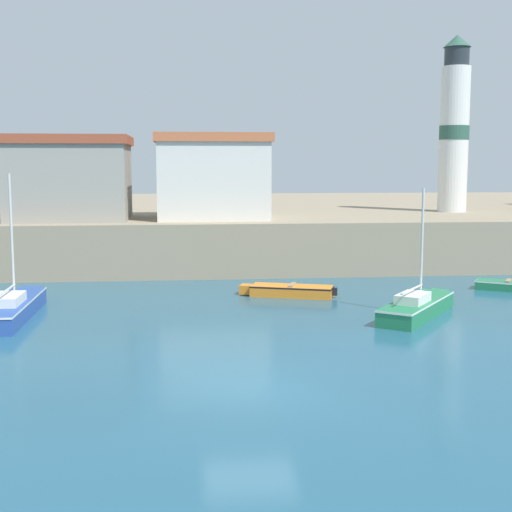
% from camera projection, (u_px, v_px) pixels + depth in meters
% --- Properties ---
extents(ground_plane, '(200.00, 200.00, 0.00)m').
position_uv_depth(ground_plane, '(250.00, 391.00, 19.08)').
color(ground_plane, '#235670').
extents(quay_seawall, '(120.00, 40.00, 2.93)m').
position_uv_depth(quay_seawall, '(205.00, 222.00, 57.06)').
color(quay_seawall, gray).
rests_on(quay_seawall, ground).
extents(dinghy_green_1, '(3.36, 2.58, 0.52)m').
position_uv_depth(dinghy_green_1, '(511.00, 286.00, 34.25)').
color(dinghy_green_1, '#237A4C').
rests_on(dinghy_green_1, ground).
extents(sailboat_blue_2, '(1.52, 7.05, 5.68)m').
position_uv_depth(sailboat_blue_2, '(12.00, 307.00, 28.19)').
color(sailboat_blue_2, '#284C9E').
rests_on(sailboat_blue_2, ground).
extents(dinghy_orange_3, '(4.42, 2.43, 0.57)m').
position_uv_depth(dinghy_orange_3, '(289.00, 290.00, 32.80)').
color(dinghy_orange_3, orange).
rests_on(dinghy_orange_3, ground).
extents(sailboat_green_4, '(4.55, 5.59, 5.10)m').
position_uv_depth(sailboat_green_4, '(418.00, 306.00, 28.44)').
color(sailboat_green_4, '#237A4C').
rests_on(sailboat_green_4, ground).
extents(lighthouse, '(1.92, 1.92, 11.39)m').
position_uv_depth(lighthouse, '(454.00, 128.00, 46.48)').
color(lighthouse, silver).
rests_on(lighthouse, quay_seawall).
extents(harbor_shed_near_wharf, '(6.76, 5.83, 4.69)m').
position_uv_depth(harbor_shed_near_wharf, '(70.00, 178.00, 39.97)').
color(harbor_shed_near_wharf, gray).
rests_on(harbor_shed_near_wharf, quay_seawall).
extents(harbor_shed_mid_row, '(6.51, 5.80, 4.83)m').
position_uv_depth(harbor_shed_mid_row, '(212.00, 176.00, 41.10)').
color(harbor_shed_mid_row, silver).
rests_on(harbor_shed_mid_row, quay_seawall).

